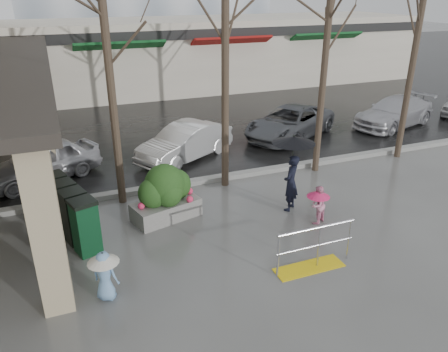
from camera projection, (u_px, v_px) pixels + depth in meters
ground at (234, 252)px, 10.27m from camera, size 120.00×120.00×0.00m
street_asphalt at (106, 80)px, 29.03m from camera, size 120.00×36.00×0.01m
curb at (185, 183)px, 13.65m from camera, size 120.00×0.30×0.15m
canopy_slab at (2, 58)px, 14.03m from camera, size 2.80×18.00×0.25m
pillar_front at (46, 228)px, 7.83m from camera, size 0.55×0.55×3.50m
pillar_back at (42, 128)px, 13.38m from camera, size 0.55×0.55×3.50m
storefront_row at (147, 56)px, 25.46m from camera, size 34.00×6.74×4.00m
handrail at (313, 253)px, 9.56m from camera, size 1.90×0.50×1.03m
tree_west at (104, 15)px, 10.64m from camera, size 3.20×3.20×6.80m
tree_midwest at (225, 7)px, 11.65m from camera, size 3.20×3.20×7.00m
tree_mideast at (329, 19)px, 12.91m from camera, size 3.20×3.20×6.50m
woman at (292, 166)px, 11.73m from camera, size 1.16×1.16×2.18m
child_pink at (318, 202)px, 11.31m from camera, size 0.63×0.61×1.04m
child_blue at (104, 271)px, 8.50m from camera, size 0.62×0.62×1.07m
planter at (165, 193)px, 11.51m from camera, size 1.93×1.30×1.54m
news_boxes at (70, 212)px, 10.67m from camera, size 1.25×2.47×1.35m
car_a at (41, 162)px, 13.84m from camera, size 3.98×2.85×1.26m
car_b at (185, 142)px, 15.56m from camera, size 3.98×3.05×1.26m
car_c at (290, 122)px, 17.87m from camera, size 4.97×4.08×1.26m
car_d at (394, 112)px, 19.28m from camera, size 4.67×2.94×1.26m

